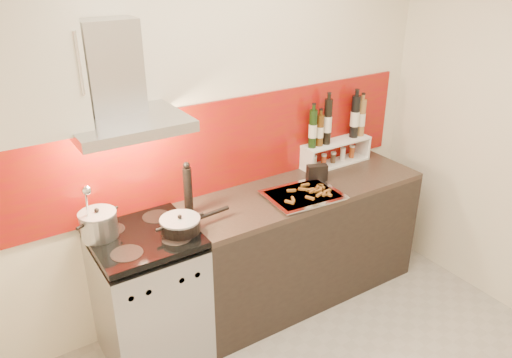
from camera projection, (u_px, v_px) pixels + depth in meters
back_wall at (220, 135)px, 3.35m from camera, size 3.40×0.02×2.60m
backsplash at (227, 145)px, 3.40m from camera, size 3.00×0.02×0.64m
range_stove at (150, 298)px, 3.14m from camera, size 0.60×0.60×0.91m
counter at (301, 241)px, 3.73m from camera, size 1.80×0.60×0.90m
range_hood at (119, 91)px, 2.70m from camera, size 0.62×0.50×0.61m
stock_pot at (99, 224)px, 2.88m from camera, size 0.22×0.22×0.19m
saute_pan at (181, 224)px, 2.96m from camera, size 0.46×0.24×0.11m
utensil_jar at (89, 226)px, 2.82m from camera, size 0.08×0.12×0.38m
pepper_mill at (188, 189)px, 3.12m from camera, size 0.06×0.06×0.36m
step_shelf at (337, 136)px, 3.82m from camera, size 0.59×0.16×0.54m
caddy_box at (317, 173)px, 3.61m from camera, size 0.16×0.11×0.13m
baking_tray at (304, 195)px, 3.39m from camera, size 0.53×0.42×0.03m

